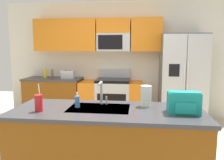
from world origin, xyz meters
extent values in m
plane|color=beige|center=(0.00, 0.00, 0.00)|extent=(9.00, 9.00, 0.00)
cube|color=silver|center=(0.00, 2.15, 1.30)|extent=(5.20, 0.10, 2.60)
cube|color=orange|center=(-1.50, 1.94, 1.85)|extent=(0.70, 0.32, 0.70)
cube|color=orange|center=(-0.80, 1.94, 1.85)|extent=(0.69, 0.32, 0.70)
cube|color=orange|center=(0.63, 1.94, 1.85)|extent=(0.65, 0.32, 0.70)
cube|color=#B7BABF|center=(-0.08, 1.94, 1.69)|extent=(0.72, 0.32, 0.38)
cube|color=black|center=(-0.14, 1.78, 1.69)|extent=(0.52, 0.01, 0.30)
cube|color=orange|center=(-0.08, 1.94, 2.04)|extent=(0.72, 0.32, 0.32)
cube|color=brown|center=(-1.43, 1.80, 0.43)|extent=(1.23, 0.60, 0.86)
cube|color=#38383D|center=(-1.43, 1.80, 0.88)|extent=(1.26, 0.63, 0.04)
cube|color=#B7BABF|center=(-0.08, 1.80, 0.42)|extent=(0.72, 0.60, 0.84)
cube|color=black|center=(-0.08, 1.50, 0.45)|extent=(0.60, 0.01, 0.36)
cube|color=black|center=(-0.08, 1.80, 0.87)|extent=(0.72, 0.60, 0.06)
cube|color=#B7BABF|center=(-0.08, 2.07, 1.00)|extent=(0.72, 0.06, 0.20)
cube|color=orange|center=(-0.62, 1.80, 0.42)|extent=(0.36, 0.60, 0.84)
cube|color=orange|center=(0.42, 1.80, 0.42)|extent=(0.28, 0.60, 0.84)
cube|color=#4C4F54|center=(1.37, 1.75, 0.93)|extent=(0.90, 0.70, 1.85)
cube|color=#B7BABF|center=(1.14, 1.38, 0.93)|extent=(0.44, 0.04, 1.81)
cube|color=#B7BABF|center=(1.59, 1.38, 0.93)|extent=(0.44, 0.04, 1.81)
cylinder|color=silver|center=(1.34, 1.35, 1.02)|extent=(0.02, 0.02, 0.60)
cylinder|color=silver|center=(1.40, 1.35, 1.02)|extent=(0.02, 0.02, 0.60)
cube|color=black|center=(1.14, 1.36, 1.15)|extent=(0.20, 0.00, 0.24)
cube|color=brown|center=(0.13, -0.63, 0.43)|extent=(2.07, 0.79, 0.86)
cube|color=#38383D|center=(0.13, -0.63, 0.88)|extent=(2.11, 0.83, 0.04)
cube|color=#B7BABF|center=(0.03, -0.58, 0.89)|extent=(0.68, 0.44, 0.03)
cube|color=#B7BABF|center=(-1.07, 1.75, 0.99)|extent=(0.28, 0.16, 0.18)
cube|color=black|center=(-1.12, 1.75, 1.08)|extent=(0.03, 0.11, 0.01)
cube|color=black|center=(-1.02, 1.75, 1.08)|extent=(0.03, 0.11, 0.01)
cylinder|color=brown|center=(-1.45, 1.80, 1.00)|extent=(0.05, 0.05, 0.20)
cylinder|color=yellow|center=(-1.63, 1.82, 1.01)|extent=(0.07, 0.07, 0.21)
cylinder|color=#B7BABF|center=(0.03, -0.41, 1.04)|extent=(0.03, 0.03, 0.28)
cylinder|color=#B7BABF|center=(0.03, -0.51, 1.17)|extent=(0.02, 0.20, 0.02)
cylinder|color=#B7BABF|center=(0.09, -0.41, 0.95)|extent=(0.02, 0.02, 0.10)
cylinder|color=red|center=(-0.58, -0.79, 0.99)|extent=(0.08, 0.08, 0.18)
cylinder|color=white|center=(-0.57, -0.79, 1.13)|extent=(0.01, 0.03, 0.14)
cylinder|color=#4C8CD8|center=(-0.22, -0.58, 0.97)|extent=(0.06, 0.06, 0.13)
cylinder|color=white|center=(-0.22, -0.58, 1.05)|extent=(0.02, 0.02, 0.04)
cylinder|color=white|center=(0.56, -0.43, 1.02)|extent=(0.12, 0.12, 0.24)
cube|color=teal|center=(0.93, -0.67, 1.01)|extent=(0.32, 0.20, 0.22)
cube|color=#157D79|center=(0.93, -0.69, 1.11)|extent=(0.30, 0.14, 0.03)
cube|color=teal|center=(0.93, -0.77, 0.98)|extent=(0.20, 0.03, 0.11)
camera|label=1|loc=(0.46, -2.99, 1.57)|focal=35.89mm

